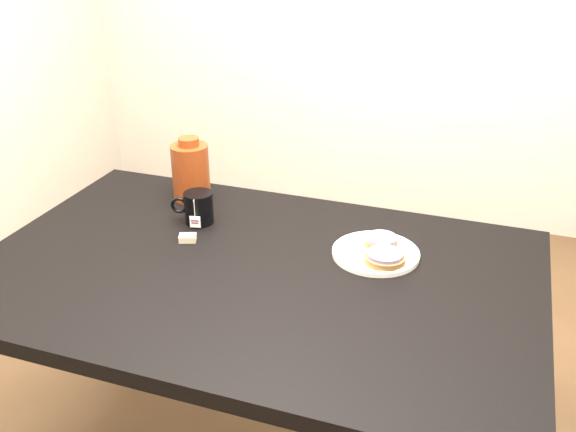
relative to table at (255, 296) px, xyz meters
The scene contains 7 objects.
table is the anchor object (origin of this frame).
plate 0.33m from the table, 30.73° to the left, with size 0.23×0.23×0.02m.
bagel_back 0.36m from the table, 35.07° to the left, with size 0.09×0.09×0.03m.
bagel_front 0.34m from the table, 20.60° to the left, with size 0.15×0.15×0.03m.
mug 0.33m from the table, 143.25° to the left, with size 0.13×0.10×0.09m.
teabag_pouch 0.25m from the table, 162.44° to the left, with size 0.04×0.03×0.02m, color #C6B793.
bagel_package 0.50m from the table, 135.93° to the left, with size 0.14×0.14×0.19m.
Camera 1 is at (0.54, -1.28, 1.57)m, focal length 40.00 mm.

